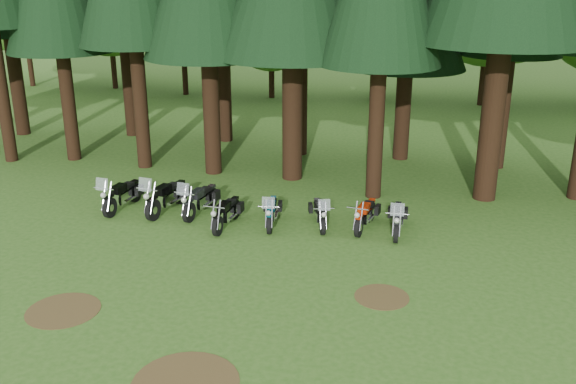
% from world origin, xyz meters
% --- Properties ---
extents(ground, '(120.00, 120.00, 0.00)m').
position_xyz_m(ground, '(0.00, 0.00, 0.00)').
color(ground, '#2E5B1A').
rests_on(ground, ground).
extents(decid_1, '(7.91, 7.69, 9.88)m').
position_xyz_m(decid_1, '(-15.99, 25.76, 5.83)').
color(decid_1, black).
rests_on(decid_1, ground).
extents(decid_2, '(6.72, 6.53, 8.40)m').
position_xyz_m(decid_2, '(-10.43, 24.78, 4.95)').
color(decid_2, black).
rests_on(decid_2, ground).
extents(decid_3, '(6.12, 5.95, 7.65)m').
position_xyz_m(decid_3, '(-4.71, 25.13, 4.51)').
color(decid_3, black).
rests_on(decid_3, ground).
extents(decid_4, '(5.93, 5.76, 7.41)m').
position_xyz_m(decid_4, '(1.58, 26.32, 4.37)').
color(decid_4, black).
rests_on(decid_4, ground).
extents(dirt_patch_0, '(1.80, 1.80, 0.01)m').
position_xyz_m(dirt_patch_0, '(-3.00, -2.00, 0.01)').
color(dirt_patch_0, '#4C3D1E').
rests_on(dirt_patch_0, ground).
extents(dirt_patch_1, '(1.40, 1.40, 0.01)m').
position_xyz_m(dirt_patch_1, '(4.50, 0.50, 0.01)').
color(dirt_patch_1, '#4C3D1E').
rests_on(dirt_patch_1, ground).
extents(dirt_patch_2, '(2.20, 2.20, 0.01)m').
position_xyz_m(dirt_patch_2, '(1.00, -4.00, 0.01)').
color(dirt_patch_2, '#4C3D1E').
rests_on(dirt_patch_2, ground).
extents(motorcycle_0, '(0.51, 2.34, 1.47)m').
position_xyz_m(motorcycle_0, '(-4.82, 4.68, 0.49)').
color(motorcycle_0, black).
rests_on(motorcycle_0, ground).
extents(motorcycle_1, '(0.70, 2.51, 1.57)m').
position_xyz_m(motorcycle_1, '(-3.23, 4.81, 0.53)').
color(motorcycle_1, black).
rests_on(motorcycle_1, ground).
extents(motorcycle_2, '(0.59, 2.31, 1.45)m').
position_xyz_m(motorcycle_2, '(-2.05, 4.88, 0.48)').
color(motorcycle_2, black).
rests_on(motorcycle_2, ground).
extents(motorcycle_3, '(0.34, 2.16, 0.88)m').
position_xyz_m(motorcycle_3, '(-0.83, 4.03, 0.45)').
color(motorcycle_3, black).
rests_on(motorcycle_3, ground).
extents(motorcycle_4, '(0.61, 2.09, 1.32)m').
position_xyz_m(motorcycle_4, '(0.53, 4.50, 0.44)').
color(motorcycle_4, black).
rests_on(motorcycle_4, ground).
extents(motorcycle_5, '(0.87, 1.97, 1.26)m').
position_xyz_m(motorcycle_5, '(2.07, 4.77, 0.42)').
color(motorcycle_5, black).
rests_on(motorcycle_5, ground).
extents(motorcycle_6, '(0.44, 2.11, 0.86)m').
position_xyz_m(motorcycle_6, '(3.52, 4.95, 0.44)').
color(motorcycle_6, black).
rests_on(motorcycle_6, ground).
extents(motorcycle_7, '(0.42, 2.17, 1.37)m').
position_xyz_m(motorcycle_7, '(4.54, 4.77, 0.46)').
color(motorcycle_7, black).
rests_on(motorcycle_7, ground).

